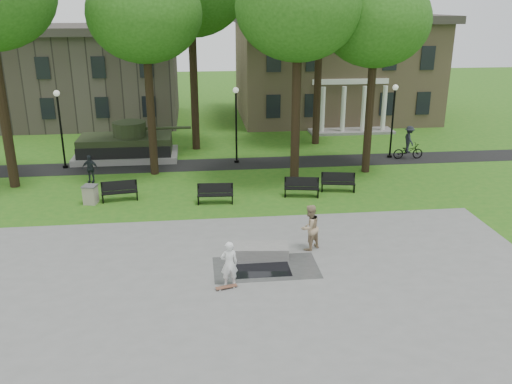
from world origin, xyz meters
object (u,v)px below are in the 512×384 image
at_px(concrete_block, 260,251).
at_px(park_bench_0, 120,190).
at_px(skateboarder, 229,264).
at_px(trash_bin, 90,194).
at_px(friend_watching, 310,227).
at_px(cyclist, 409,146).

xyz_separation_m(concrete_block, park_bench_0, (-6.34, 7.24, 0.28)).
height_order(concrete_block, skateboarder, skateboarder).
bearing_deg(concrete_block, park_bench_0, 131.25).
height_order(concrete_block, trash_bin, trash_bin).
bearing_deg(friend_watching, cyclist, -160.85).
xyz_separation_m(cyclist, trash_bin, (-18.93, -6.13, -0.39)).
bearing_deg(cyclist, concrete_block, 139.72).
bearing_deg(cyclist, skateboarder, 140.88).
bearing_deg(cyclist, trash_bin, 108.29).
relative_size(cyclist, park_bench_0, 1.16).
height_order(concrete_block, park_bench_0, park_bench_0).
distance_m(concrete_block, skateboarder, 2.70).
bearing_deg(park_bench_0, trash_bin, -175.06).
distance_m(cyclist, park_bench_0, 18.46).
xyz_separation_m(concrete_block, trash_bin, (-7.75, 6.90, 0.24)).
bearing_deg(park_bench_0, cyclist, 9.97).
relative_size(skateboarder, cyclist, 0.79).
distance_m(skateboarder, trash_bin, 11.14).
relative_size(friend_watching, cyclist, 0.89).
relative_size(concrete_block, park_bench_0, 1.19).
bearing_deg(cyclist, friend_watching, 144.50).
height_order(skateboarder, friend_watching, friend_watching).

